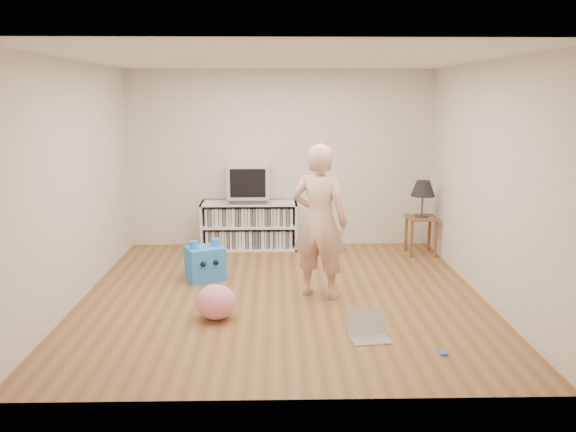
% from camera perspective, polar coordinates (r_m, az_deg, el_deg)
% --- Properties ---
extents(ground, '(4.50, 4.50, 0.00)m').
position_cam_1_polar(ground, '(6.45, -0.56, -8.03)').
color(ground, brown).
rests_on(ground, ground).
extents(walls, '(4.52, 4.52, 2.60)m').
position_cam_1_polar(walls, '(6.13, -0.59, 3.45)').
color(walls, beige).
rests_on(walls, ground).
extents(ceiling, '(4.50, 4.50, 0.01)m').
position_cam_1_polar(ceiling, '(6.07, -0.61, 15.67)').
color(ceiling, white).
rests_on(ceiling, walls).
extents(media_unit, '(1.40, 0.45, 0.70)m').
position_cam_1_polar(media_unit, '(8.32, -3.95, -0.92)').
color(media_unit, white).
rests_on(media_unit, ground).
extents(dvd_deck, '(0.45, 0.35, 0.07)m').
position_cam_1_polar(dvd_deck, '(8.22, -3.99, 1.67)').
color(dvd_deck, gray).
rests_on(dvd_deck, media_unit).
extents(crt_tv, '(0.60, 0.53, 0.50)m').
position_cam_1_polar(crt_tv, '(8.17, -4.02, 3.63)').
color(crt_tv, '#B0B0B6').
rests_on(crt_tv, dvd_deck).
extents(side_table, '(0.42, 0.42, 0.55)m').
position_cam_1_polar(side_table, '(8.18, 13.37, -0.97)').
color(side_table, brown).
rests_on(side_table, ground).
extents(table_lamp, '(0.34, 0.34, 0.52)m').
position_cam_1_polar(table_lamp, '(8.08, 13.55, 2.66)').
color(table_lamp, '#333333').
rests_on(table_lamp, side_table).
extents(person, '(0.74, 0.63, 1.73)m').
position_cam_1_polar(person, '(6.20, 3.24, -0.59)').
color(person, beige).
rests_on(person, ground).
extents(laptop, '(0.39, 0.33, 0.25)m').
position_cam_1_polar(laptop, '(5.42, 8.14, -11.44)').
color(laptop, silver).
rests_on(laptop, ground).
extents(playing_cards, '(0.07, 0.10, 0.02)m').
position_cam_1_polar(playing_cards, '(5.26, 15.46, -13.24)').
color(playing_cards, '#4A5CC7').
rests_on(playing_cards, ground).
extents(plush_blue, '(0.53, 0.49, 0.50)m').
position_cam_1_polar(plush_blue, '(7.00, -8.40, -4.70)').
color(plush_blue, '#2582F3').
rests_on(plush_blue, ground).
extents(plush_pink, '(0.46, 0.46, 0.35)m').
position_cam_1_polar(plush_pink, '(5.80, -7.34, -8.65)').
color(plush_pink, pink).
rests_on(plush_pink, ground).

